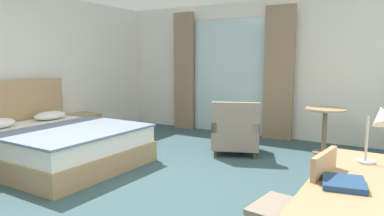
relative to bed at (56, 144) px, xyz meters
The scene contains 13 objects.
ground 1.66m from the bed, 11.68° to the right, with size 6.11×7.77×0.10m, color #334C51.
wall_back 3.79m from the bed, 64.13° to the left, with size 5.71×0.12×2.55m, color silver.
balcony_glass_door 3.53m from the bed, 69.41° to the left, with size 1.58×0.02×2.25m, color silver.
curtain_panel_left 3.25m from the bed, 86.42° to the left, with size 0.45×0.10×2.42m, color #897056.
curtain_panel_right 3.93m from the bed, 54.52° to the left, with size 0.53×0.10×2.42m, color #897056.
bed is the anchor object (origin of this frame).
nightstand 1.58m from the bed, 123.95° to the left, with size 0.47×0.47×0.47m.
writing_desk 4.07m from the bed, 12.12° to the right, with size 0.62×1.50×0.73m.
desk_chair 3.69m from the bed, 13.13° to the right, with size 0.53×0.49×0.88m.
desk_lamp 4.12m from the bed, ahead, with size 0.26×0.28×0.47m.
closed_book 4.02m from the bed, 14.64° to the right, with size 0.23×0.26×0.03m, color navy.
armchair_by_window 2.65m from the bed, 41.88° to the left, with size 0.91×0.90×0.84m.
round_cafe_table 4.04m from the bed, 38.45° to the left, with size 0.60×0.60×0.71m.
Camera 1 is at (2.50, -2.82, 1.46)m, focal length 32.68 mm.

